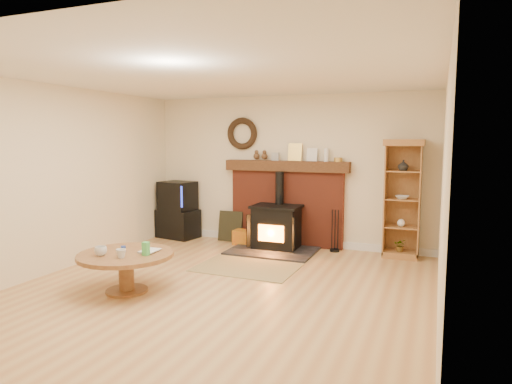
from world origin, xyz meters
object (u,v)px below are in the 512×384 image
at_px(tv_unit, 178,211).
at_px(coffee_table, 126,260).
at_px(wood_stove, 276,228).
at_px(curio_cabinet, 402,199).

relative_size(tv_unit, coffee_table, 0.92).
relative_size(wood_stove, coffee_table, 1.22).
distance_m(curio_cabinet, coffee_table, 4.25).
xyz_separation_m(wood_stove, curio_cabinet, (1.99, 0.28, 0.56)).
bearing_deg(curio_cabinet, tv_unit, -178.79).
bearing_deg(wood_stove, curio_cabinet, 7.95).
height_order(wood_stove, curio_cabinet, curio_cabinet).
xyz_separation_m(tv_unit, curio_cabinet, (4.02, 0.08, 0.42)).
relative_size(tv_unit, curio_cabinet, 0.57).
bearing_deg(wood_stove, tv_unit, 174.54).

